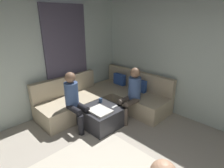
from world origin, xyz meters
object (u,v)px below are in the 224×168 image
coffee_mug (101,100)px  game_remote (115,107)px  person_on_couch_back (132,92)px  person_on_couch_side (74,99)px  sectional_couch (106,98)px  ottoman (101,117)px

coffee_mug → game_remote: size_ratio=0.63×
person_on_couch_back → person_on_couch_side: bearing=60.4°
coffee_mug → person_on_couch_back: size_ratio=0.08×
coffee_mug → person_on_couch_side: bearing=-102.8°
person_on_couch_side → coffee_mug: bearing=167.2°
person_on_couch_back → sectional_couch: bearing=4.1°
game_remote → person_on_couch_back: (0.08, 0.46, 0.23)m
sectional_couch → game_remote: sectional_couch is taller
sectional_couch → person_on_couch_back: size_ratio=2.12×
sectional_couch → person_on_couch_side: (0.15, -1.03, 0.38)m
person_on_couch_back → person_on_couch_side: (-0.62, -1.08, 0.00)m
coffee_mug → game_remote: (0.40, 0.04, -0.04)m
sectional_couch → game_remote: size_ratio=17.00×
coffee_mug → person_on_couch_back: 0.72m
ottoman → coffee_mug: coffee_mug is taller
ottoman → game_remote: size_ratio=5.07×
coffee_mug → game_remote: coffee_mug is taller
sectional_couch → game_remote: 0.80m
sectional_couch → person_on_couch_back: person_on_couch_back is taller
sectional_couch → coffee_mug: size_ratio=26.84×
game_remote → person_on_couch_back: bearing=79.8°
coffee_mug → person_on_couch_back: (0.48, 0.50, 0.19)m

